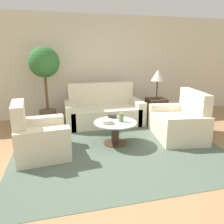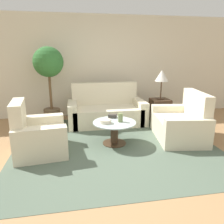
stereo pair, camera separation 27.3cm
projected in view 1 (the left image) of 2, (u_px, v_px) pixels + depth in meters
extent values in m
plane|color=#9E754C|center=(126.00, 165.00, 3.33)|extent=(14.00, 14.00, 0.00)
cube|color=beige|center=(93.00, 67.00, 5.74)|extent=(10.00, 0.06, 2.60)
cube|color=#4C5B4C|center=(115.00, 143.00, 4.11)|extent=(3.60, 3.41, 0.01)
cube|color=beige|center=(104.00, 116.00, 5.20)|extent=(1.60, 0.89, 0.42)
cube|color=beige|center=(101.00, 102.00, 5.46)|extent=(1.60, 0.18, 0.95)
cube|color=beige|center=(70.00, 115.00, 4.99)|extent=(0.20, 0.89, 0.56)
cube|color=beige|center=(136.00, 111.00, 5.37)|extent=(0.20, 0.89, 0.56)
cube|color=beige|center=(42.00, 143.00, 3.63)|extent=(0.89, 0.80, 0.42)
cube|color=beige|center=(20.00, 131.00, 3.46)|extent=(0.26, 0.72, 0.91)
cube|color=beige|center=(44.00, 147.00, 3.29)|extent=(0.83, 0.29, 0.56)
cube|color=beige|center=(41.00, 132.00, 3.93)|extent=(0.83, 0.29, 0.56)
cube|color=beige|center=(176.00, 127.00, 4.42)|extent=(0.98, 1.14, 0.42)
cube|color=beige|center=(193.00, 114.00, 4.38)|extent=(0.33, 1.05, 0.93)
cube|color=beige|center=(168.00, 116.00, 4.90)|extent=(0.86, 0.32, 0.56)
cube|color=beige|center=(188.00, 132.00, 3.91)|extent=(0.86, 0.32, 0.56)
cylinder|color=#422D1E|center=(115.00, 143.00, 4.11)|extent=(0.44, 0.44, 0.02)
cylinder|color=#422D1E|center=(115.00, 133.00, 4.06)|extent=(0.14, 0.14, 0.41)
cylinder|color=#B2C6C6|center=(115.00, 122.00, 4.00)|extent=(0.79, 0.79, 0.02)
cube|color=#422D1E|center=(156.00, 110.00, 5.46)|extent=(0.44, 0.44, 0.56)
cylinder|color=#422D1E|center=(157.00, 98.00, 5.38)|extent=(0.18, 0.18, 0.02)
cylinder|color=#422D1E|center=(157.00, 89.00, 5.32)|extent=(0.03, 0.03, 0.41)
cone|color=beige|center=(158.00, 75.00, 5.23)|extent=(0.32, 0.32, 0.26)
cylinder|color=brown|center=(48.00, 117.00, 5.20)|extent=(0.39, 0.39, 0.35)
cylinder|color=brown|center=(46.00, 91.00, 5.04)|extent=(0.06, 0.06, 0.92)
sphere|color=#2D662D|center=(44.00, 62.00, 4.87)|extent=(0.69, 0.69, 0.69)
cylinder|color=#6B7A4C|center=(121.00, 117.00, 3.99)|extent=(0.09, 0.09, 0.16)
cylinder|color=beige|center=(107.00, 121.00, 3.91)|extent=(0.20, 0.20, 0.07)
cube|color=#38332D|center=(112.00, 116.00, 4.26)|extent=(0.19, 0.16, 0.07)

